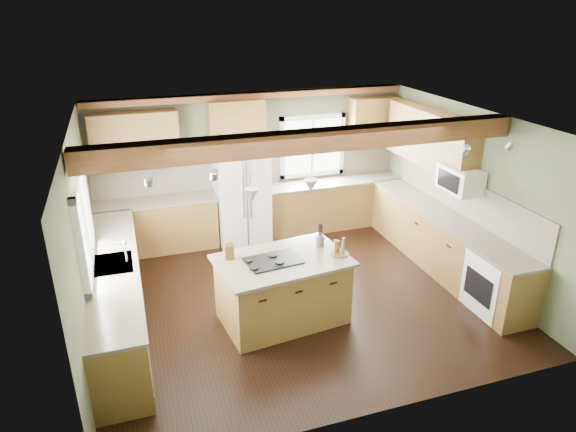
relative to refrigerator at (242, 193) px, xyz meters
name	(u,v)px	position (x,y,z in m)	size (l,w,h in m)	color
floor	(297,295)	(0.30, -2.12, -0.90)	(5.60, 5.60, 0.00)	black
ceiling	(298,121)	(0.30, -2.12, 1.70)	(5.60, 5.60, 0.00)	silver
wall_back	(252,164)	(0.30, 0.38, 0.40)	(5.60, 5.60, 0.00)	#4E583E
wall_left	(83,241)	(-2.50, -2.12, 0.40)	(5.00, 5.00, 0.00)	#4E583E
wall_right	(468,192)	(3.10, -2.12, 0.40)	(5.00, 5.00, 0.00)	#4E583E
ceiling_beam	(312,141)	(0.30, -2.65, 1.57)	(5.55, 0.26, 0.26)	#522A17
soffit_trim	(252,96)	(0.30, 0.28, 1.64)	(5.55, 0.20, 0.10)	#522A17
backsplash_back	(252,169)	(0.30, 0.36, 0.31)	(5.58, 0.03, 0.58)	brown
backsplash_right	(464,197)	(3.08, -2.07, 0.31)	(0.03, 3.70, 0.58)	brown
base_cab_back_left	(158,226)	(-1.49, 0.08, -0.46)	(2.02, 0.60, 0.88)	brown
counter_back_left	(155,201)	(-1.49, 0.08, 0.00)	(2.06, 0.64, 0.04)	#4E4539
base_cab_back_right	(333,204)	(1.79, 0.08, -0.46)	(2.62, 0.60, 0.88)	brown
counter_back_right	(333,182)	(1.79, 0.08, 0.00)	(2.66, 0.64, 0.04)	#4E4539
base_cab_left	(117,295)	(-2.20, -2.07, -0.46)	(0.60, 3.70, 0.88)	brown
counter_left	(113,265)	(-2.20, -2.07, 0.00)	(0.64, 3.74, 0.04)	#4E4539
base_cab_right	(443,244)	(2.80, -2.07, -0.46)	(0.60, 3.70, 0.88)	brown
counter_right	(446,217)	(2.80, -2.07, 0.00)	(0.64, 3.74, 0.04)	#4E4539
upper_cab_back_left	(135,140)	(-1.69, 0.21, 1.05)	(1.40, 0.35, 0.90)	brown
upper_cab_over_fridge	(236,121)	(0.00, 0.21, 1.25)	(0.96, 0.35, 0.70)	brown
upper_cab_right	(430,138)	(2.92, -1.22, 1.05)	(0.35, 2.20, 0.90)	brown
upper_cab_back_corner	(373,122)	(2.60, 0.21, 1.05)	(0.90, 0.35, 0.90)	brown
window_left	(82,221)	(-2.48, -2.07, 0.65)	(0.04, 1.60, 1.05)	white
window_back	(312,146)	(1.45, 0.36, 0.65)	(1.10, 0.04, 1.00)	white
sink	(113,264)	(-2.20, -2.07, 0.01)	(0.50, 0.65, 0.03)	#262628
faucet	(126,252)	(-2.02, -2.07, 0.15)	(0.02, 0.02, 0.28)	#B2B2B7
dishwasher	(121,356)	(-2.19, -3.37, -0.47)	(0.60, 0.60, 0.84)	white
oven	(497,284)	(2.79, -3.37, -0.47)	(0.60, 0.72, 0.84)	white
microwave	(460,179)	(2.88, -2.17, 0.65)	(0.40, 0.70, 0.38)	white
pendant_left	(252,195)	(-0.48, -2.69, 0.98)	(0.18, 0.18, 0.16)	#B2B2B7
pendant_right	(311,186)	(0.31, -2.60, 0.98)	(0.18, 0.18, 0.16)	#B2B2B7
refrigerator	(242,193)	(0.00, 0.00, 0.00)	(0.90, 0.74, 1.80)	silver
island	(283,291)	(-0.09, -2.65, -0.46)	(1.60, 0.98, 0.88)	brown
island_top	(283,261)	(-0.09, -2.65, 0.00)	(1.70, 1.08, 0.04)	#4E4539
cooktop	(273,261)	(-0.22, -2.66, 0.03)	(0.69, 0.46, 0.02)	black
knife_block	(229,252)	(-0.74, -2.42, 0.12)	(0.12, 0.09, 0.20)	#58341A
utensil_crock	(320,241)	(0.53, -2.43, 0.09)	(0.11, 0.11, 0.15)	#463D38
bottle_tray	(340,246)	(0.68, -2.74, 0.13)	(0.25, 0.25, 0.23)	brown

